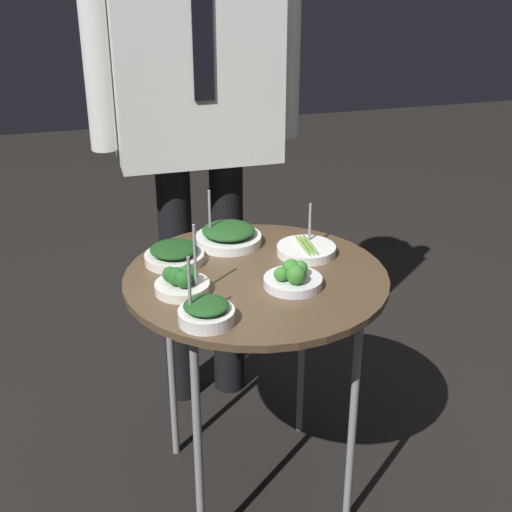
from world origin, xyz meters
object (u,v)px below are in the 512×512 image
object	(u,v)px
bowl_broccoli_far_rim	(182,282)
bowl_spinach_front_right	(206,312)
bowl_broccoli_center	(293,278)
bowl_spinach_mid_left	(174,254)
bowl_spinach_back_right	(228,235)
serving_cart	(256,293)
bowl_asparagus_mid_right	(306,249)
waiter_figure	(196,80)

from	to	relation	value
bowl_broccoli_far_rim	bowl_spinach_front_right	xyz separation A→B (m)	(0.03, -0.15, -0.00)
bowl_broccoli_far_rim	bowl_broccoli_center	distance (m)	0.26
bowl_broccoli_center	bowl_spinach_front_right	world-z (taller)	bowl_spinach_front_right
bowl_broccoli_center	bowl_spinach_mid_left	world-z (taller)	bowl_broccoli_center
bowl_spinach_front_right	bowl_spinach_back_right	bearing A→B (deg)	69.94
bowl_broccoli_far_rim	bowl_spinach_mid_left	world-z (taller)	bowl_broccoli_far_rim
bowl_broccoli_far_rim	bowl_spinach_mid_left	bearing A→B (deg)	86.74
bowl_spinach_front_right	bowl_spinach_back_right	size ratio (longest dim) A/B	0.89
bowl_broccoli_far_rim	bowl_spinach_back_right	xyz separation A→B (m)	(0.17, 0.24, -0.00)
serving_cart	bowl_asparagus_mid_right	distance (m)	0.19
waiter_figure	serving_cart	bearing A→B (deg)	-85.29
bowl_broccoli_far_rim	waiter_figure	size ratio (longest dim) A/B	0.11
bowl_broccoli_far_rim	bowl_spinach_back_right	size ratio (longest dim) A/B	0.99
bowl_asparagus_mid_right	serving_cart	bearing A→B (deg)	-152.51
bowl_broccoli_center	bowl_asparagus_mid_right	distance (m)	0.19
serving_cart	bowl_asparagus_mid_right	xyz separation A→B (m)	(0.16, 0.08, 0.06)
bowl_asparagus_mid_right	waiter_figure	distance (m)	0.57
serving_cart	bowl_spinach_mid_left	distance (m)	0.23
bowl_broccoli_center	waiter_figure	world-z (taller)	waiter_figure
bowl_asparagus_mid_right	bowl_spinach_front_right	bearing A→B (deg)	-139.74
bowl_broccoli_far_rim	bowl_spinach_back_right	bearing A→B (deg)	54.95
bowl_asparagus_mid_right	bowl_spinach_front_right	xyz separation A→B (m)	(-0.32, -0.27, 0.01)
bowl_broccoli_far_rim	bowl_spinach_front_right	world-z (taller)	bowl_broccoli_far_rim
bowl_broccoli_center	bowl_spinach_back_right	distance (m)	0.29
serving_cart	bowl_broccoli_center	bearing A→B (deg)	-51.22
serving_cart	waiter_figure	distance (m)	0.64
bowl_broccoli_far_rim	bowl_spinach_mid_left	distance (m)	0.16
bowl_spinach_mid_left	bowl_asparagus_mid_right	bearing A→B (deg)	-7.21
bowl_spinach_front_right	waiter_figure	distance (m)	0.76
bowl_broccoli_center	bowl_spinach_back_right	bearing A→B (deg)	107.22
bowl_broccoli_center	bowl_spinach_mid_left	xyz separation A→B (m)	(-0.24, 0.21, -0.00)
bowl_spinach_back_right	serving_cart	bearing A→B (deg)	-84.06
serving_cart	bowl_broccoli_center	xyz separation A→B (m)	(0.07, -0.08, 0.07)
serving_cart	waiter_figure	bearing A→B (deg)	94.71
bowl_asparagus_mid_right	bowl_spinach_back_right	distance (m)	0.21
bowl_asparagus_mid_right	bowl_spinach_front_right	distance (m)	0.41
serving_cart	bowl_broccoli_far_rim	size ratio (longest dim) A/B	3.82
waiter_figure	bowl_spinach_mid_left	bearing A→B (deg)	-111.18
bowl_broccoli_far_rim	serving_cart	bearing A→B (deg)	11.73
bowl_spinach_mid_left	bowl_spinach_back_right	distance (m)	0.17
bowl_broccoli_far_rim	bowl_spinach_front_right	size ratio (longest dim) A/B	1.10
bowl_broccoli_center	bowl_asparagus_mid_right	xyz separation A→B (m)	(0.09, 0.16, -0.01)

